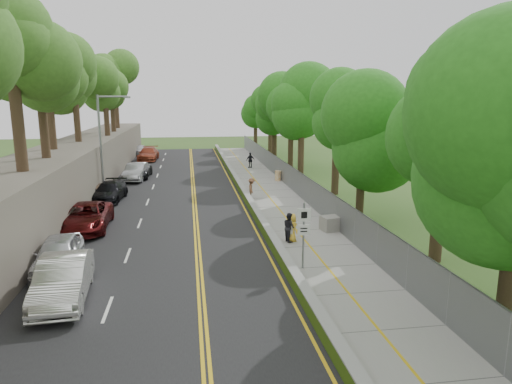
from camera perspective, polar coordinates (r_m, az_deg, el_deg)
The scene contains 26 objects.
ground at distance 24.07m, azimuth 1.64°, elevation -7.16°, with size 140.00×140.00×0.00m, color #33511E.
road at distance 38.24m, azimuth -10.35°, elevation -0.17°, with size 11.20×66.00×0.04m, color black.
sidewalk at distance 38.77m, azimuth 1.47°, elevation 0.19°, with size 4.20×66.00×0.05m, color gray.
jersey_barrier at distance 38.40m, azimuth -1.91°, elevation 0.49°, with size 0.42×66.00×0.60m, color #75CD12.
rock_embankment at distance 39.02m, azimuth -22.43°, elevation 2.32°, with size 5.00×66.00×4.00m, color #595147.
chainlink_fence at distance 39.00m, azimuth 4.52°, elevation 1.68°, with size 0.04×66.00×2.00m, color slate.
trees_embankment at distance 38.56m, azimuth -22.71°, elevation 14.90°, with size 6.40×66.00×13.00m, color #4A852B, non-canonical shape.
trees_fenceside at distance 39.01m, azimuth 8.09°, elevation 10.47°, with size 7.00×66.00×14.00m, color #2F841F, non-canonical shape.
streetlight at distance 37.11m, azimuth -18.54°, elevation 6.27°, with size 2.52×0.22×8.00m.
signpost at distance 20.88m, azimuth 5.98°, elevation -4.55°, with size 0.62×0.09×3.10m.
construction_barrel at distance 43.20m, azimuth 2.77°, elevation 2.05°, with size 0.58×0.58×0.95m, color orange.
concrete_block at distance 27.49m, azimuth 9.52°, elevation -3.87°, with size 1.27×0.95×0.85m, color slate.
car_0 at distance 22.79m, azimuth -23.48°, elevation -7.11°, with size 1.83×4.55×1.55m, color silver.
car_1 at distance 19.50m, azimuth -22.98°, elevation -10.03°, with size 1.77×5.07×1.67m, color silver.
car_2 at distance 28.98m, azimuth -20.46°, elevation -2.94°, with size 2.59×5.61×1.56m, color #541011.
car_3 at distance 36.49m, azimuth -17.83°, elevation 0.05°, with size 2.00×4.91×1.42m, color black.
car_4 at distance 36.71m, azimuth -18.61°, elevation -0.01°, with size 1.56×3.88×1.32m, color tan.
car_5 at distance 44.92m, azimuth -14.75°, elevation 2.47°, with size 1.71×4.91×1.62m, color #9FA0A5.
car_6 at distance 46.16m, azimuth -14.57°, elevation 2.58°, with size 2.30×4.99×1.39m, color black.
car_7 at distance 58.78m, azimuth -13.31°, elevation 4.65°, with size 2.25×5.54×1.61m, color #9D4027.
car_8 at distance 65.12m, azimuth -14.27°, elevation 5.15°, with size 1.58×3.93×1.34m, color white.
painter_0 at distance 25.04m, azimuth 4.53°, elevation -4.45°, with size 0.76×0.50×1.56m, color yellow.
painter_1 at distance 25.04m, azimuth 4.53°, elevation -4.45°, with size 0.57×0.37×1.55m, color silver.
painter_2 at distance 25.00m, azimuth 4.20°, elevation -4.41°, with size 0.78×0.61×1.61m, color black.
painter_3 at distance 35.43m, azimuth -0.55°, elevation 0.46°, with size 1.04×0.60×1.61m, color brown.
person_far at distance 51.03m, azimuth -0.71°, elevation 4.00°, with size 1.01×0.42×1.72m, color black.
Camera 1 is at (-4.03, -22.41, 7.81)m, focal length 32.00 mm.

